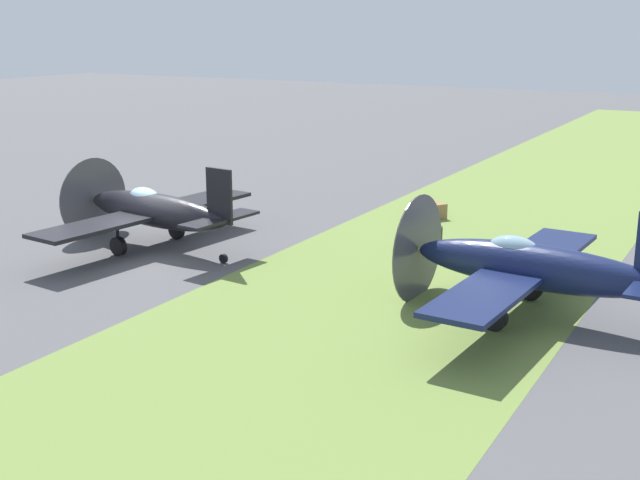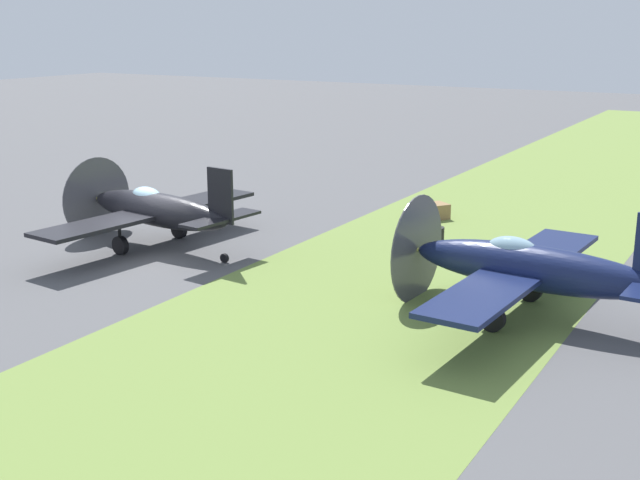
{
  "view_description": "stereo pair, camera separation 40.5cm",
  "coord_description": "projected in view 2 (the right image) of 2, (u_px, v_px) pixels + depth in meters",
  "views": [
    {
      "loc": [
        -21.57,
        -19.2,
        7.98
      ],
      "look_at": [
        0.72,
        -6.88,
        1.29
      ],
      "focal_mm": 46.63,
      "sensor_mm": 36.0,
      "label": 1
    },
    {
      "loc": [
        -21.37,
        -19.55,
        7.98
      ],
      "look_at": [
        0.72,
        -6.88,
        1.29
      ],
      "focal_mm": 46.63,
      "sensor_mm": 36.0,
      "label": 2
    }
  ],
  "objects": [
    {
      "name": "ground_plane",
      "position": [
        141.0,
        255.0,
        29.37
      ],
      "size": [
        160.0,
        160.0,
        0.0
      ],
      "primitive_type": "plane",
      "color": "#515154"
    },
    {
      "name": "grass_verge",
      "position": [
        385.0,
        298.0,
        24.78
      ],
      "size": [
        120.0,
        11.0,
        0.01
      ],
      "primitive_type": "cube",
      "color": "olive",
      "rests_on": "ground"
    },
    {
      "name": "airplane_lead",
      "position": [
        156.0,
        209.0,
        29.98
      ],
      "size": [
        9.61,
        7.63,
        3.41
      ],
      "rotation": [
        0.0,
        0.0,
        -0.11
      ],
      "color": "black",
      "rests_on": "ground"
    },
    {
      "name": "airplane_wingman",
      "position": [
        527.0,
        267.0,
        22.77
      ],
      "size": [
        9.86,
        7.8,
        3.51
      ],
      "rotation": [
        0.0,
        0.0,
        -0.06
      ],
      "color": "#141E47",
      "rests_on": "ground"
    },
    {
      "name": "fuel_drum",
      "position": [
        436.0,
        239.0,
        29.7
      ],
      "size": [
        0.6,
        0.6,
        0.9
      ],
      "primitive_type": "cylinder",
      "color": "black",
      "rests_on": "ground"
    },
    {
      "name": "supply_crate",
      "position": [
        436.0,
        211.0,
        34.76
      ],
      "size": [
        1.25,
        1.25,
        0.64
      ],
      "primitive_type": "cube",
      "rotation": [
        0.0,
        0.0,
        0.95
      ],
      "color": "olive",
      "rests_on": "ground"
    }
  ]
}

